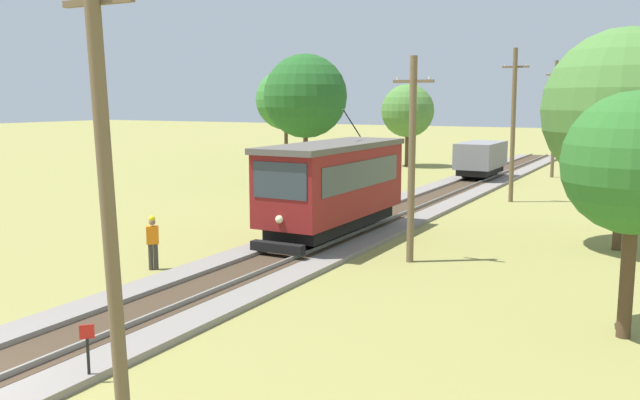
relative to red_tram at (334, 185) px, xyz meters
name	(u,v)px	position (x,y,z in m)	size (l,w,h in m)	color
red_tram	(334,185)	(0.00, 0.00, 0.00)	(2.60, 8.54, 4.79)	maroon
freight_car	(481,158)	(0.00, 21.98, -0.64)	(2.40, 5.20, 2.31)	slate
utility_pole_foreground	(107,193)	(3.96, -15.48, 1.83)	(1.40, 0.53, 7.86)	brown
utility_pole_near_tram	(412,158)	(3.96, -2.03, 1.35)	(1.40, 0.26, 6.90)	brown
utility_pole_mid	(513,124)	(3.96, 13.15, 1.99)	(1.40, 0.59, 8.16)	brown
utility_pole_far	(554,118)	(3.96, 26.24, 2.00)	(1.40, 0.67, 8.19)	brown
utility_pole_distant	(580,113)	(3.96, 39.77, 2.15)	(1.40, 0.47, 8.50)	brown
trackside_signal_marker	(88,350)	(1.96, -14.25, -1.53)	(0.21, 0.21, 1.18)	black
track_worker	(153,240)	(-3.00, -6.97, -1.21)	(0.45, 0.43, 1.78)	#38332D
tree_left_near	(305,96)	(-10.58, 16.44, 3.52)	(5.64, 5.64, 8.54)	#4C3823
tree_right_near	(286,100)	(-18.67, 27.25, 3.29)	(5.26, 5.26, 8.13)	#4C3823
tree_left_far	(635,164)	(10.93, -6.54, 1.85)	(3.23, 3.23, 5.68)	#4C3823
tree_right_far	(408,111)	(-8.03, 28.99, 2.39)	(4.34, 4.34, 6.77)	#4C3823
tree_horizon	(626,110)	(10.01, 3.30, 2.91)	(5.84, 5.84, 8.03)	#4C3823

